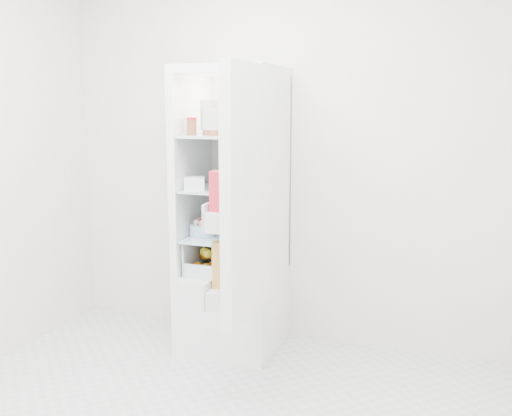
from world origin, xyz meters
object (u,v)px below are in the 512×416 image
at_px(refrigerator, 235,246).
at_px(mushroom_bowl, 203,230).
at_px(red_cabbage, 248,224).
at_px(fridge_door, 243,198).

height_order(refrigerator, mushroom_bowl, refrigerator).
distance_m(refrigerator, mushroom_bowl, 0.25).
bearing_deg(mushroom_bowl, red_cabbage, 7.21).
bearing_deg(mushroom_bowl, refrigerator, 40.46).
distance_m(red_cabbage, fridge_door, 0.62).
height_order(refrigerator, red_cabbage, refrigerator).
bearing_deg(red_cabbage, refrigerator, 141.77).
xyz_separation_m(refrigerator, fridge_door, (0.30, -0.64, 0.43)).
relative_size(refrigerator, red_cabbage, 9.79).
xyz_separation_m(refrigerator, red_cabbage, (0.13, -0.10, 0.17)).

